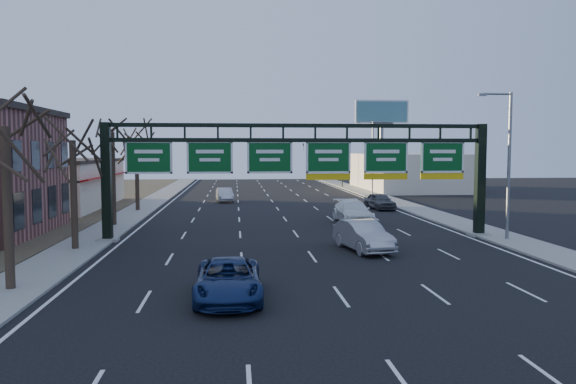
{
  "coord_description": "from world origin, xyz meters",
  "views": [
    {
      "loc": [
        -3.97,
        -26.64,
        5.55
      ],
      "look_at": [
        -1.03,
        4.48,
        3.2
      ],
      "focal_mm": 35.0,
      "sensor_mm": 36.0,
      "label": 1
    }
  ],
  "objects": [
    {
      "name": "car_grey_far",
      "position": [
        9.52,
        24.6,
        0.77
      ],
      "size": [
        2.4,
        4.73,
        1.54
      ],
      "primitive_type": "imported",
      "rotation": [
        0.0,
        0.0,
        0.13
      ],
      "color": "#44474A",
      "rests_on": "ground"
    },
    {
      "name": "tree_gantry",
      "position": [
        -12.8,
        5.0,
        7.11
      ],
      "size": [
        3.6,
        3.6,
        8.48
      ],
      "color": "#2E241A",
      "rests_on": "sidewalk_left"
    },
    {
      "name": "tree_near",
      "position": [
        -12.8,
        -4.0,
        7.48
      ],
      "size": [
        3.6,
        3.6,
        8.86
      ],
      "color": "#2E241A",
      "rests_on": "sidewalk_left"
    },
    {
      "name": "lane_markings",
      "position": [
        0.0,
        20.0,
        0.01
      ],
      "size": [
        21.6,
        120.0,
        0.01
      ],
      "primitive_type": "cube",
      "color": "white",
      "rests_on": "ground"
    },
    {
      "name": "tree_mid",
      "position": [
        -12.8,
        15.0,
        7.85
      ],
      "size": [
        3.6,
        3.6,
        9.24
      ],
      "color": "#2E241A",
      "rests_on": "sidewalk_left"
    },
    {
      "name": "car_silver_sedan",
      "position": [
        3.04,
        3.48,
        0.82
      ],
      "size": [
        2.67,
        5.25,
        1.65
      ],
      "primitive_type": "imported",
      "rotation": [
        0.0,
        0.0,
        0.19
      ],
      "color": "#A0A0A5",
      "rests_on": "ground"
    },
    {
      "name": "car_silver_distant",
      "position": [
        -5.1,
        33.83,
        0.73
      ],
      "size": [
        2.08,
        4.57,
        1.45
      ],
      "primitive_type": "imported",
      "rotation": [
        0.0,
        0.0,
        0.13
      ],
      "color": "#B5B6BA",
      "rests_on": "ground"
    },
    {
      "name": "billboard_right",
      "position": [
        15.0,
        44.98,
        9.06
      ],
      "size": [
        7.0,
        0.5,
        12.0
      ],
      "color": "slate",
      "rests_on": "ground"
    },
    {
      "name": "car_white_wagon",
      "position": [
        4.97,
        15.27,
        0.84
      ],
      "size": [
        2.46,
        5.81,
        1.67
      ],
      "primitive_type": "imported",
      "rotation": [
        0.0,
        0.0,
        0.02
      ],
      "color": "white",
      "rests_on": "ground"
    },
    {
      "name": "sidewalk_right",
      "position": [
        12.8,
        20.0,
        0.06
      ],
      "size": [
        3.0,
        120.0,
        0.12
      ],
      "primitive_type": "cube",
      "color": "gray",
      "rests_on": "ground"
    },
    {
      "name": "tree_far",
      "position": [
        -12.8,
        25.0,
        7.48
      ],
      "size": [
        3.6,
        3.6,
        8.86
      ],
      "color": "#2E241A",
      "rests_on": "sidewalk_left"
    },
    {
      "name": "sign_gantry",
      "position": [
        0.16,
        8.0,
        4.63
      ],
      "size": [
        24.6,
        1.2,
        7.2
      ],
      "color": "black",
      "rests_on": "ground"
    },
    {
      "name": "ground",
      "position": [
        0.0,
        0.0,
        0.0
      ],
      "size": [
        160.0,
        160.0,
        0.0
      ],
      "primitive_type": "plane",
      "color": "black",
      "rests_on": "ground"
    },
    {
      "name": "sidewalk_left",
      "position": [
        -12.8,
        20.0,
        0.06
      ],
      "size": [
        3.0,
        120.0,
        0.12
      ],
      "primitive_type": "cube",
      "color": "gray",
      "rests_on": "ground"
    },
    {
      "name": "car_blue_suv",
      "position": [
        -4.25,
        -5.99,
        0.73
      ],
      "size": [
        2.45,
        5.28,
        1.47
      ],
      "primitive_type": "imported",
      "rotation": [
        0.0,
        0.0,
        0.0
      ],
      "color": "navy",
      "rests_on": "ground"
    },
    {
      "name": "cream_strip",
      "position": [
        -21.48,
        29.0,
        2.36
      ],
      "size": [
        10.9,
        18.4,
        4.7
      ],
      "color": "beige",
      "rests_on": "ground"
    },
    {
      "name": "streetlight_near",
      "position": [
        12.47,
        6.0,
        5.08
      ],
      "size": [
        2.15,
        0.22,
        9.0
      ],
      "color": "slate",
      "rests_on": "sidewalk_right"
    },
    {
      "name": "traffic_signal_mast",
      "position": [
        5.69,
        55.0,
        5.5
      ],
      "size": [
        10.16,
        0.54,
        7.0
      ],
      "color": "black",
      "rests_on": "ground"
    },
    {
      "name": "building_right_distant",
      "position": [
        20.0,
        50.0,
        2.5
      ],
      "size": [
        12.0,
        20.0,
        5.0
      ],
      "primitive_type": "cube",
      "color": "beige",
      "rests_on": "ground"
    },
    {
      "name": "streetlight_far",
      "position": [
        12.47,
        40.0,
        5.08
      ],
      "size": [
        2.15,
        0.22,
        9.0
      ],
      "color": "slate",
      "rests_on": "sidewalk_right"
    }
  ]
}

